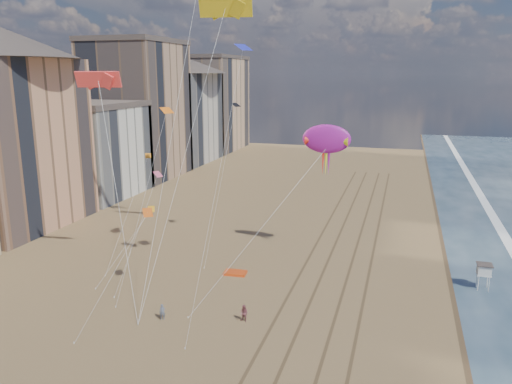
% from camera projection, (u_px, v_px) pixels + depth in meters
% --- Properties ---
extents(wet_sand, '(260.00, 260.00, 0.00)m').
position_uv_depth(wet_sand, '(480.00, 255.00, 61.83)').
color(wet_sand, '#42301E').
rests_on(wet_sand, ground).
extents(tracks, '(7.68, 120.00, 0.01)m').
position_uv_depth(tracks, '(336.00, 270.00, 57.09)').
color(tracks, brown).
rests_on(tracks, ground).
extents(buildings, '(34.72, 131.35, 29.00)m').
position_uv_depth(buildings, '(123.00, 116.00, 100.60)').
color(buildings, '#C6B284').
rests_on(buildings, ground).
extents(lifeguard_stand, '(1.54, 1.54, 2.78)m').
position_uv_depth(lifeguard_stand, '(484.00, 270.00, 51.46)').
color(lifeguard_stand, silver).
rests_on(lifeguard_stand, ground).
extents(grounded_kite, '(2.57, 1.73, 0.28)m').
position_uv_depth(grounded_kite, '(235.00, 273.00, 55.85)').
color(grounded_kite, '#DC4312').
rests_on(grounded_kite, ground).
extents(show_kite, '(7.24, 9.72, 24.64)m').
position_uv_depth(show_kite, '(326.00, 139.00, 56.83)').
color(show_kite, '#A11893').
rests_on(show_kite, ground).
extents(kite_flyer_a, '(0.65, 0.58, 1.49)m').
position_uv_depth(kite_flyer_a, '(162.00, 312.00, 45.38)').
color(kite_flyer_a, slate).
rests_on(kite_flyer_a, ground).
extents(kite_flyer_b, '(0.93, 0.81, 1.62)m').
position_uv_depth(kite_flyer_b, '(244.00, 313.00, 44.95)').
color(kite_flyer_b, brown).
rests_on(kite_flyer_b, ground).
extents(small_kites, '(17.33, 16.80, 18.68)m').
position_uv_depth(small_kites, '(183.00, 133.00, 53.11)').
color(small_kites, orange).
rests_on(small_kites, ground).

